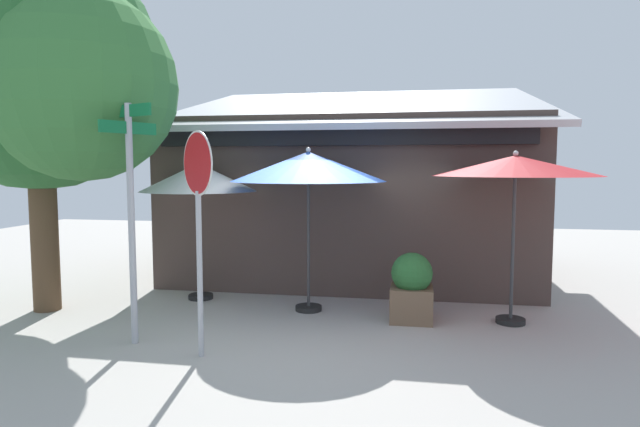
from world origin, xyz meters
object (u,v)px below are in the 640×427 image
(stop_sign, at_px, (198,199))
(shade_tree, at_px, (48,72))
(patio_umbrella_royal_blue_center, at_px, (308,167))
(patio_umbrella_crimson_right, at_px, (515,167))
(street_sign_post, at_px, (131,199))
(patio_umbrella_ivory_left, at_px, (198,178))
(sidewalk_planter, at_px, (412,287))

(stop_sign, xyz_separation_m, shade_tree, (-3.11, 1.49, 1.89))
(patio_umbrella_royal_blue_center, height_order, patio_umbrella_crimson_right, patio_umbrella_royal_blue_center)
(stop_sign, bearing_deg, street_sign_post, 163.56)
(stop_sign, relative_size, patio_umbrella_ivory_left, 1.12)
(patio_umbrella_crimson_right, relative_size, shade_tree, 0.44)
(stop_sign, height_order, sidewalk_planter, stop_sign)
(patio_umbrella_ivory_left, bearing_deg, sidewalk_planter, -10.83)
(street_sign_post, bearing_deg, patio_umbrella_royal_blue_center, 45.40)
(street_sign_post, relative_size, stop_sign, 1.14)
(stop_sign, xyz_separation_m, patio_umbrella_royal_blue_center, (0.91, 2.35, 0.39))
(patio_umbrella_crimson_right, height_order, sidewalk_planter, patio_umbrella_crimson_right)
(patio_umbrella_royal_blue_center, bearing_deg, shade_tree, -167.83)
(patio_umbrella_crimson_right, xyz_separation_m, shade_tree, (-7.21, -0.70, 1.49))
(stop_sign, bearing_deg, patio_umbrella_royal_blue_center, 68.84)
(street_sign_post, distance_m, stop_sign, 1.14)
(patio_umbrella_ivory_left, xyz_separation_m, patio_umbrella_crimson_right, (5.27, -0.59, 0.20))
(patio_umbrella_ivory_left, height_order, patio_umbrella_royal_blue_center, patio_umbrella_royal_blue_center)
(stop_sign, relative_size, patio_umbrella_royal_blue_center, 1.05)
(stop_sign, distance_m, patio_umbrella_royal_blue_center, 2.55)
(shade_tree, xyz_separation_m, sidewalk_planter, (5.71, 0.57, -3.35))
(patio_umbrella_royal_blue_center, relative_size, sidewalk_planter, 2.53)
(street_sign_post, bearing_deg, sidewalk_planter, 25.15)
(patio_umbrella_royal_blue_center, distance_m, shade_tree, 4.38)
(patio_umbrella_ivory_left, relative_size, shade_tree, 0.42)
(shade_tree, bearing_deg, patio_umbrella_crimson_right, 5.55)
(stop_sign, distance_m, shade_tree, 3.93)
(street_sign_post, bearing_deg, patio_umbrella_crimson_right, 19.75)
(sidewalk_planter, bearing_deg, patio_umbrella_crimson_right, 4.96)
(stop_sign, height_order, patio_umbrella_ivory_left, stop_sign)
(sidewalk_planter, bearing_deg, stop_sign, -141.68)
(patio_umbrella_ivory_left, relative_size, sidewalk_planter, 2.36)
(sidewalk_planter, bearing_deg, shade_tree, -174.30)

